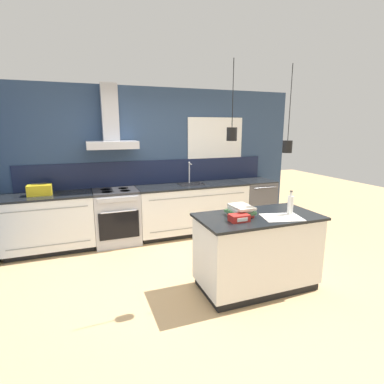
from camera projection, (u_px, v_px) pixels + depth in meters
ground_plane at (190, 282)px, 3.80m from camera, size 16.00×16.00×0.00m
wall_back at (150, 160)px, 5.33m from camera, size 5.60×2.51×2.60m
counter_run_left at (50, 223)px, 4.66m from camera, size 1.32×0.64×0.91m
counter_run_sink at (193, 209)px, 5.48m from camera, size 2.01×0.64×1.31m
oven_range at (117, 217)px, 5.00m from camera, size 0.73×0.66×0.91m
dishwasher at (255, 203)px, 5.93m from camera, size 0.63×0.65×0.91m
kitchen_island at (257, 251)px, 3.60m from camera, size 1.44×0.76×0.91m
bottle_on_island at (290, 205)px, 3.51m from camera, size 0.07×0.07×0.29m
book_stack at (241, 211)px, 3.47m from camera, size 0.30×0.34×0.13m
red_supply_box at (239, 218)px, 3.27m from camera, size 0.21×0.15×0.08m
paper_pile at (282, 217)px, 3.41m from camera, size 0.50×0.42×0.01m
yellow_toolbox at (40, 190)px, 4.51m from camera, size 0.34×0.18×0.19m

